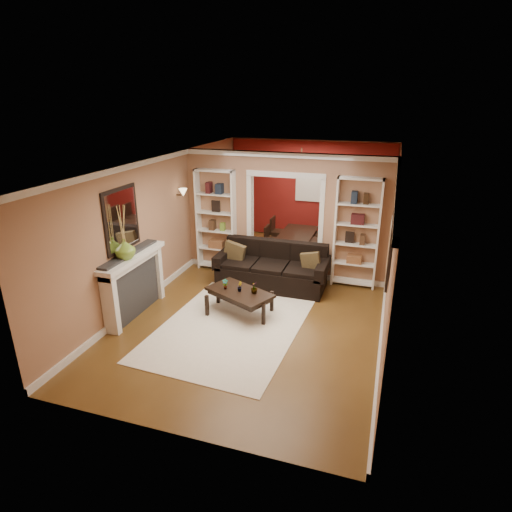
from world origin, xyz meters
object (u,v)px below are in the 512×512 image
(coffee_table, at_px, (240,302))
(fireplace, at_px, (135,285))
(bookshelf_left, at_px, (216,221))
(sofa, at_px, (272,266))
(bookshelf_right, at_px, (356,233))
(dining_table, at_px, (298,243))

(coffee_table, distance_m, fireplace, 1.91)
(bookshelf_left, xyz_separation_m, fireplace, (-0.54, -2.53, -0.57))
(sofa, height_order, bookshelf_left, bookshelf_left)
(bookshelf_left, relative_size, fireplace, 1.35)
(bookshelf_right, xyz_separation_m, dining_table, (-1.54, 1.61, -0.88))
(coffee_table, xyz_separation_m, dining_table, (0.31, 3.56, 0.04))
(dining_table, bearing_deg, bookshelf_left, 136.08)
(bookshelf_right, distance_m, fireplace, 4.47)
(bookshelf_left, xyz_separation_m, dining_table, (1.56, 1.61, -0.88))
(bookshelf_right, bearing_deg, bookshelf_left, 180.00)
(bookshelf_left, distance_m, dining_table, 2.41)
(sofa, distance_m, fireplace, 2.80)
(fireplace, relative_size, dining_table, 1.13)
(sofa, height_order, coffee_table, sofa)
(sofa, bearing_deg, dining_table, 87.84)
(bookshelf_left, bearing_deg, dining_table, 46.08)
(fireplace, bearing_deg, sofa, 44.10)
(sofa, xyz_separation_m, bookshelf_left, (-1.47, 0.58, 0.70))
(bookshelf_left, relative_size, dining_table, 1.53)
(bookshelf_right, height_order, fireplace, bookshelf_right)
(bookshelf_right, relative_size, fireplace, 1.35)
(bookshelf_left, relative_size, bookshelf_right, 1.00)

